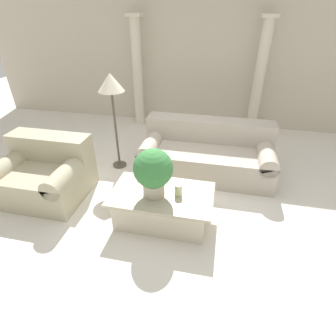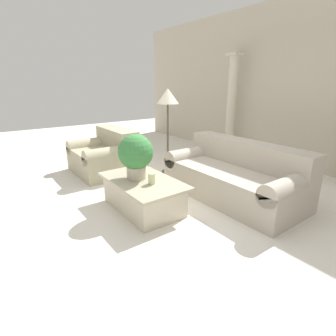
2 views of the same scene
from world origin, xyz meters
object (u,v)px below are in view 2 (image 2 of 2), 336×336
object	(u,v)px
coffee_table	(143,194)
loveseat	(105,155)
potted_plant	(136,154)
sofa_long	(235,175)
floor_lamp	(168,101)

from	to	relation	value
coffee_table	loveseat	bearing A→B (deg)	172.63
loveseat	coffee_table	size ratio (longest dim) A/B	0.95
coffee_table	potted_plant	bearing A→B (deg)	-155.90
sofa_long	coffee_table	xyz separation A→B (m)	(-0.44, -1.33, -0.11)
sofa_long	loveseat	bearing A→B (deg)	-153.92
coffee_table	floor_lamp	bearing A→B (deg)	131.55
coffee_table	floor_lamp	distance (m)	1.93
floor_lamp	sofa_long	bearing A→B (deg)	6.12
sofa_long	potted_plant	xyz separation A→B (m)	(-0.53, -1.37, 0.43)
sofa_long	coffee_table	world-z (taller)	sofa_long
sofa_long	floor_lamp	world-z (taller)	floor_lamp
sofa_long	loveseat	xyz separation A→B (m)	(-2.24, -1.10, 0.01)
loveseat	floor_lamp	world-z (taller)	floor_lamp
floor_lamp	potted_plant	bearing A→B (deg)	-51.94
floor_lamp	coffee_table	bearing A→B (deg)	-48.45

